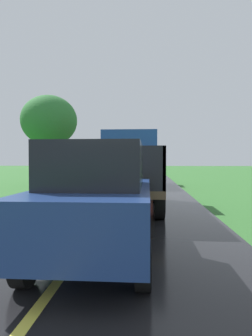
# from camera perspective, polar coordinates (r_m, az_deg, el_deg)

# --- Properties ---
(banana_truck_near) EXTENTS (2.38, 5.82, 2.80)m
(banana_truck_near) POSITION_cam_1_polar(r_m,az_deg,el_deg) (10.97, 0.38, 0.12)
(banana_truck_near) COLOR #2D2D30
(banana_truck_near) RESTS_ON road_surface
(banana_truck_far) EXTENTS (2.38, 5.81, 2.80)m
(banana_truck_far) POSITION_cam_1_polar(r_m,az_deg,el_deg) (20.80, 2.12, 0.71)
(banana_truck_far) COLOR #2D2D30
(banana_truck_far) RESTS_ON road_surface
(roadside_tree_near_left) EXTENTS (3.90, 3.90, 6.29)m
(roadside_tree_near_left) POSITION_cam_1_polar(r_m,az_deg,el_deg) (22.07, -14.34, 8.66)
(roadside_tree_near_left) COLOR #4C3823
(roadside_tree_near_left) RESTS_ON ground
(following_car) EXTENTS (1.74, 4.10, 1.92)m
(following_car) POSITION_cam_1_polar(r_m,az_deg,el_deg) (5.09, -5.19, -5.91)
(following_car) COLOR navy
(following_car) RESTS_ON road_surface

